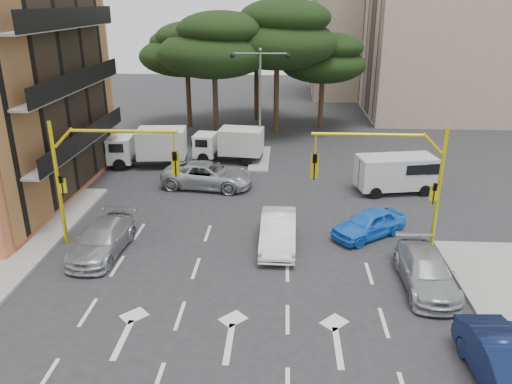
# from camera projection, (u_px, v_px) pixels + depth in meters

# --- Properties ---
(ground) EXTENTS (120.00, 120.00, 0.00)m
(ground) POSITION_uv_depth(u_px,v_px,m) (241.00, 270.00, 21.69)
(ground) COLOR #28282B
(ground) RESTS_ON ground
(median_strip) EXTENTS (1.40, 6.00, 0.15)m
(median_strip) POSITION_uv_depth(u_px,v_px,m) (260.00, 159.00, 36.56)
(median_strip) COLOR gray
(median_strip) RESTS_ON ground
(apartment_beige_near) EXTENTS (20.20, 12.15, 18.70)m
(apartment_beige_near) POSITION_uv_depth(u_px,v_px,m) (480.00, 18.00, 47.04)
(apartment_beige_near) COLOR tan
(apartment_beige_near) RESTS_ON ground
(apartment_beige_far) EXTENTS (16.20, 12.15, 16.70)m
(apartment_beige_far) POSITION_uv_depth(u_px,v_px,m) (381.00, 23.00, 58.95)
(apartment_beige_far) COLOR tan
(apartment_beige_far) RESTS_ON ground
(pine_left_near) EXTENTS (9.15, 9.15, 10.23)m
(pine_left_near) POSITION_uv_depth(u_px,v_px,m) (214.00, 45.00, 39.60)
(pine_left_near) COLOR #382616
(pine_left_near) RESTS_ON ground
(pine_center) EXTENTS (9.98, 9.98, 11.16)m
(pine_center) POSITION_uv_depth(u_px,v_px,m) (278.00, 34.00, 40.94)
(pine_center) COLOR #382616
(pine_center) RESTS_ON ground
(pine_left_far) EXTENTS (8.32, 8.32, 9.30)m
(pine_left_far) POSITION_uv_depth(u_px,v_px,m) (187.00, 49.00, 43.74)
(pine_left_far) COLOR #382616
(pine_left_far) RESTS_ON ground
(pine_right) EXTENTS (7.49, 7.49, 8.37)m
(pine_right) POSITION_uv_depth(u_px,v_px,m) (324.00, 58.00, 43.34)
(pine_right) COLOR #382616
(pine_right) RESTS_ON ground
(pine_back) EXTENTS (9.15, 9.15, 10.23)m
(pine_back) POSITION_uv_depth(u_px,v_px,m) (257.00, 39.00, 45.96)
(pine_back) COLOR #382616
(pine_back) RESTS_ON ground
(signal_mast_right) EXTENTS (5.79, 0.37, 6.00)m
(signal_mast_right) POSITION_uv_depth(u_px,v_px,m) (399.00, 173.00, 21.78)
(signal_mast_right) COLOR yellow
(signal_mast_right) RESTS_ON ground
(signal_mast_left) EXTENTS (5.79, 0.37, 6.00)m
(signal_mast_left) POSITION_uv_depth(u_px,v_px,m) (94.00, 168.00, 22.51)
(signal_mast_left) COLOR yellow
(signal_mast_left) RESTS_ON ground
(street_lamp_center) EXTENTS (4.16, 0.36, 7.77)m
(street_lamp_center) POSITION_uv_depth(u_px,v_px,m) (260.00, 85.00, 34.63)
(street_lamp_center) COLOR slate
(street_lamp_center) RESTS_ON median_strip
(car_white_hatch) EXTENTS (1.68, 4.68, 1.54)m
(car_white_hatch) POSITION_uv_depth(u_px,v_px,m) (278.00, 231.00, 23.50)
(car_white_hatch) COLOR white
(car_white_hatch) RESTS_ON ground
(car_blue_compact) EXTENTS (4.19, 3.70, 1.37)m
(car_blue_compact) POSITION_uv_depth(u_px,v_px,m) (369.00, 223.00, 24.53)
(car_blue_compact) COLOR blue
(car_blue_compact) RESTS_ON ground
(car_silver_wagon) EXTENTS (2.25, 4.91, 1.39)m
(car_silver_wagon) POSITION_uv_depth(u_px,v_px,m) (102.00, 239.00, 22.87)
(car_silver_wagon) COLOR #9FA3A7
(car_silver_wagon) RESTS_ON ground
(car_silver_cross_a) EXTENTS (5.91, 3.29, 1.56)m
(car_silver_cross_a) POSITION_uv_depth(u_px,v_px,m) (208.00, 175.00, 30.97)
(car_silver_cross_a) COLOR #ADB1B5
(car_silver_cross_a) RESTS_ON ground
(car_navy_parked) EXTENTS (1.87, 4.69, 1.52)m
(car_navy_parked) POSITION_uv_depth(u_px,v_px,m) (507.00, 368.00, 14.82)
(car_navy_parked) COLOR #0C173D
(car_navy_parked) RESTS_ON ground
(car_silver_parked) EXTENTS (1.95, 4.78, 1.39)m
(car_silver_parked) POSITION_uv_depth(u_px,v_px,m) (426.00, 271.00, 20.20)
(car_silver_parked) COLOR #9EA2A5
(car_silver_parked) RESTS_ON ground
(van_white) EXTENTS (4.87, 2.87, 2.28)m
(van_white) POSITION_uv_depth(u_px,v_px,m) (395.00, 174.00, 30.10)
(van_white) COLOR silver
(van_white) RESTS_ON ground
(box_truck_a) EXTENTS (5.62, 2.78, 2.67)m
(box_truck_a) POSITION_uv_depth(u_px,v_px,m) (148.00, 148.00, 34.66)
(box_truck_a) COLOR silver
(box_truck_a) RESTS_ON ground
(box_truck_b) EXTENTS (5.18, 2.64, 2.45)m
(box_truck_b) POSITION_uv_depth(u_px,v_px,m) (229.00, 145.00, 35.80)
(box_truck_b) COLOR white
(box_truck_b) RESTS_ON ground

